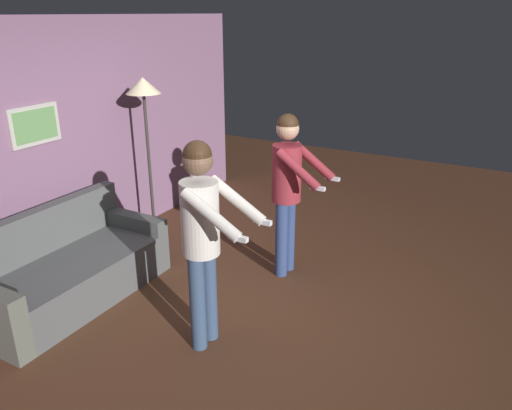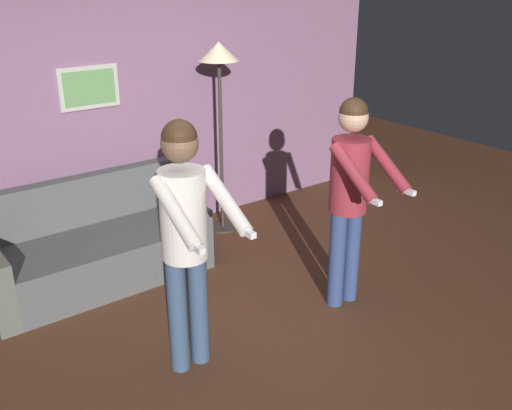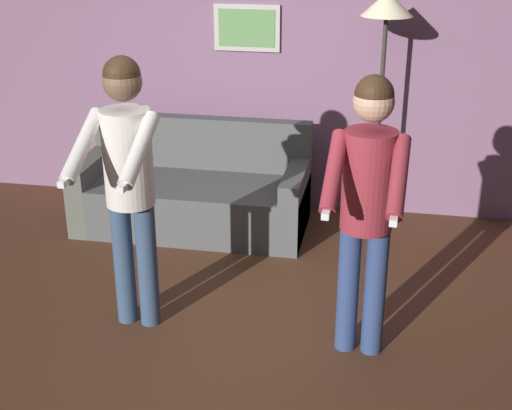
% 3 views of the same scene
% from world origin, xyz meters
% --- Properties ---
extents(ground_plane, '(12.00, 12.00, 0.00)m').
position_xyz_m(ground_plane, '(0.00, 0.00, 0.00)').
color(ground_plane, '#52301E').
extents(back_wall_assembly, '(6.40, 0.09, 2.60)m').
position_xyz_m(back_wall_assembly, '(-0.00, 2.26, 1.30)').
color(back_wall_assembly, slate).
rests_on(back_wall_assembly, ground_plane).
extents(couch, '(1.90, 0.85, 0.87)m').
position_xyz_m(couch, '(-0.62, 1.61, 0.28)').
color(couch, '#4F5050').
rests_on(couch, ground_plane).
extents(torchiere_lamp, '(0.39, 0.39, 1.95)m').
position_xyz_m(torchiere_lamp, '(0.88, 1.82, 1.68)').
color(torchiere_lamp, '#332D28').
rests_on(torchiere_lamp, ground_plane).
extents(person_standing_left, '(0.45, 0.69, 1.75)m').
position_xyz_m(person_standing_left, '(-0.57, 0.05, 1.07)').
color(person_standing_left, '#344A68').
rests_on(person_standing_left, ground_plane).
extents(person_standing_right, '(0.45, 0.66, 1.71)m').
position_xyz_m(person_standing_right, '(0.86, -0.00, 1.04)').
color(person_standing_right, navy).
rests_on(person_standing_right, ground_plane).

